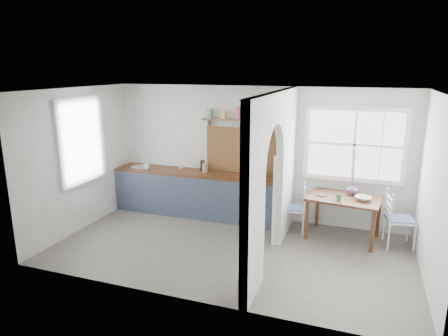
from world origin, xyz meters
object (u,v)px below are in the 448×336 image
(chair_right, at_px, (400,219))
(vase, at_px, (352,189))
(chair_left, at_px, (294,207))
(kettle, at_px, (252,172))
(dining_table, at_px, (343,218))

(chair_right, relative_size, vase, 4.61)
(chair_left, height_order, chair_right, chair_right)
(chair_right, height_order, kettle, kettle)
(dining_table, relative_size, kettle, 5.70)
(chair_right, xyz_separation_m, vase, (-0.80, 0.19, 0.38))
(kettle, relative_size, vase, 1.02)
(dining_table, bearing_deg, vase, 67.60)
(chair_left, xyz_separation_m, kettle, (-0.84, 0.15, 0.56))
(chair_left, bearing_deg, vase, 90.28)
(chair_right, relative_size, kettle, 4.54)
(dining_table, xyz_separation_m, kettle, (-1.72, 0.21, 0.63))
(chair_left, bearing_deg, chair_right, 80.65)
(chair_left, bearing_deg, kettle, -107.68)
(dining_table, xyz_separation_m, vase, (0.12, 0.19, 0.48))
(dining_table, height_order, vase, vase)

